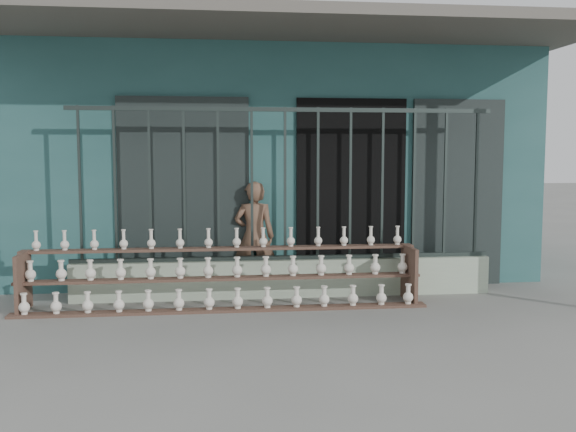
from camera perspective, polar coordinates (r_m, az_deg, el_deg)
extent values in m
plane|color=slate|center=(6.49, 1.04, -9.67)|extent=(60.00, 60.00, 0.00)
cube|color=#285656|center=(10.54, -2.09, 4.96)|extent=(7.00, 5.00, 3.20)
cube|color=black|center=(8.23, 5.57, 2.00)|extent=(1.40, 0.12, 2.40)
cube|color=black|center=(8.01, -9.21, 1.86)|extent=(1.60, 0.08, 2.40)
cube|color=black|center=(8.60, 14.79, 1.99)|extent=(1.20, 0.08, 2.40)
cube|color=#59544C|center=(7.60, -0.18, 16.51)|extent=(7.40, 2.00, 0.12)
cube|color=#ABBEA3|center=(7.70, -0.26, -5.54)|extent=(5.00, 0.20, 0.45)
cube|color=#283330|center=(7.67, -18.02, 2.62)|extent=(0.03, 0.03, 1.80)
cube|color=#283330|center=(7.60, -15.12, 2.68)|extent=(0.03, 0.03, 1.80)
cube|color=#283330|center=(7.55, -12.17, 2.73)|extent=(0.03, 0.03, 1.80)
cube|color=#283330|center=(7.52, -9.20, 2.77)|extent=(0.03, 0.03, 1.80)
cube|color=#283330|center=(7.52, -6.21, 2.81)|extent=(0.03, 0.03, 1.80)
cube|color=#283330|center=(7.53, -3.23, 2.84)|extent=(0.03, 0.03, 1.80)
cube|color=#283330|center=(7.56, -0.26, 2.86)|extent=(0.03, 0.03, 1.80)
cube|color=#283330|center=(7.62, 2.67, 2.87)|extent=(0.03, 0.03, 1.80)
cube|color=#283330|center=(7.69, 5.55, 2.87)|extent=(0.03, 0.03, 1.80)
cube|color=#283330|center=(7.78, 8.37, 2.87)|extent=(0.03, 0.03, 1.80)
cube|color=#283330|center=(7.89, 11.12, 2.86)|extent=(0.03, 0.03, 1.80)
cube|color=#283330|center=(8.02, 13.79, 2.85)|extent=(0.03, 0.03, 1.80)
cube|color=#283330|center=(8.17, 16.37, 2.83)|extent=(0.03, 0.03, 1.80)
cube|color=#283330|center=(7.57, -0.27, 9.44)|extent=(5.00, 0.04, 0.05)
cube|color=#283330|center=(7.65, -0.26, -3.70)|extent=(5.00, 0.04, 0.05)
cube|color=brown|center=(7.06, -5.75, -8.32)|extent=(4.50, 0.18, 0.03)
cube|color=brown|center=(7.24, -5.81, -5.54)|extent=(4.50, 0.18, 0.03)
cube|color=brown|center=(7.44, -5.86, -2.91)|extent=(4.50, 0.18, 0.03)
cube|color=brown|center=(7.53, -22.48, -5.48)|extent=(0.04, 0.55, 0.64)
cube|color=brown|center=(7.58, 10.73, -5.08)|extent=(0.04, 0.55, 0.64)
imported|color=brown|center=(7.97, -3.00, -1.82)|extent=(0.53, 0.38, 1.37)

